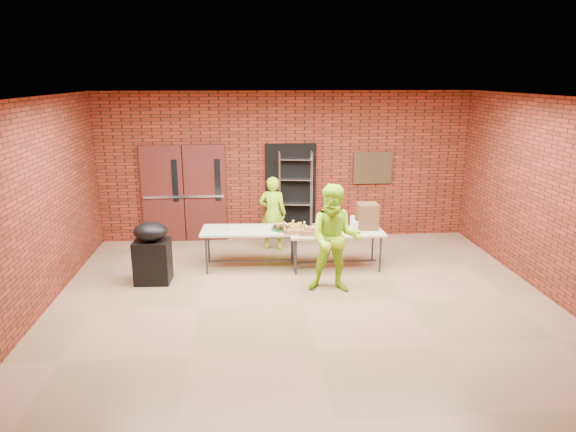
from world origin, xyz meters
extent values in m
cube|color=olive|center=(0.00, 0.00, -0.02)|extent=(8.00, 7.00, 0.04)
cube|color=silver|center=(0.00, 0.00, 3.22)|extent=(8.00, 7.00, 0.04)
cube|color=maroon|center=(0.00, 3.52, 1.60)|extent=(8.00, 0.04, 3.20)
cube|color=maroon|center=(0.00, -3.52, 1.60)|extent=(8.00, 0.04, 3.20)
cube|color=maroon|center=(-4.02, 0.00, 1.60)|extent=(0.04, 7.00, 3.20)
cube|color=maroon|center=(4.02, 0.00, 1.60)|extent=(0.04, 7.00, 3.20)
cube|color=#4C1615|center=(-2.65, 3.44, 1.05)|extent=(0.88, 0.08, 2.10)
cube|color=#4C1615|center=(-1.75, 3.44, 1.05)|extent=(0.88, 0.08, 2.10)
cube|color=black|center=(-2.37, 3.39, 1.35)|extent=(0.12, 0.02, 0.90)
cube|color=black|center=(-1.47, 3.39, 1.35)|extent=(0.12, 0.02, 0.90)
cube|color=#B6B7BD|center=(-2.20, 3.38, 1.00)|extent=(1.70, 0.04, 0.05)
cube|color=black|center=(0.10, 3.46, 1.05)|extent=(1.10, 0.06, 2.10)
cube|color=#412D1A|center=(1.90, 3.45, 1.55)|extent=(0.85, 0.04, 0.70)
cube|color=#B9A88D|center=(-0.81, 1.70, 0.72)|extent=(1.85, 0.86, 0.04)
cube|color=#323137|center=(-0.81, 1.70, 0.12)|extent=(1.61, 0.13, 0.03)
cylinder|color=#323137|center=(-1.61, 2.00, 0.35)|extent=(0.04, 0.04, 0.70)
cylinder|color=#323137|center=(-0.01, 2.00, 0.35)|extent=(0.04, 0.04, 0.70)
cylinder|color=#323137|center=(-1.61, 1.40, 0.35)|extent=(0.04, 0.04, 0.70)
cylinder|color=#323137|center=(-0.01, 1.40, 0.35)|extent=(0.04, 0.04, 0.70)
cube|color=#B9A88D|center=(0.77, 1.52, 0.70)|extent=(1.76, 0.76, 0.04)
cube|color=#323137|center=(0.77, 1.52, 0.12)|extent=(1.55, 0.07, 0.03)
cylinder|color=#323137|center=(-0.01, 1.82, 0.34)|extent=(0.03, 0.03, 0.68)
cylinder|color=#323137|center=(1.55, 1.82, 0.34)|extent=(0.03, 0.03, 0.68)
cylinder|color=#323137|center=(-0.01, 1.23, 0.34)|extent=(0.03, 0.03, 0.68)
cylinder|color=#323137|center=(1.55, 1.23, 0.34)|extent=(0.03, 0.03, 0.68)
cube|color=#AD7145|center=(0.02, 1.46, 0.75)|extent=(0.45, 0.35, 0.07)
cube|color=#AD7145|center=(0.57, 1.55, 0.75)|extent=(0.43, 0.34, 0.07)
cube|color=#AD7145|center=(0.33, 1.39, 0.75)|extent=(0.43, 0.34, 0.07)
cylinder|color=#165522|center=(-0.21, 1.64, 0.75)|extent=(0.44, 0.44, 0.02)
cube|color=silver|center=(-1.09, 1.70, 0.78)|extent=(0.19, 0.13, 0.06)
cube|color=brown|center=(1.37, 1.64, 0.96)|extent=(0.37, 0.33, 0.49)
cylinder|color=silver|center=(1.08, 1.43, 0.83)|extent=(0.07, 0.07, 0.22)
cylinder|color=silver|center=(1.11, 1.36, 0.83)|extent=(0.07, 0.07, 0.22)
cylinder|color=silver|center=(1.09, 1.60, 0.85)|extent=(0.09, 0.09, 0.27)
cube|color=black|center=(-2.52, 1.12, 0.38)|extent=(0.62, 0.52, 0.76)
ellipsoid|color=black|center=(-2.52, 1.12, 0.92)|extent=(0.61, 0.53, 0.33)
imported|color=#96D317|center=(-0.34, 2.70, 0.77)|extent=(0.62, 0.47, 1.54)
imported|color=#96D317|center=(0.56, 0.48, 0.91)|extent=(1.00, 0.85, 1.82)
camera|label=1|loc=(-0.89, -7.44, 3.50)|focal=32.00mm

